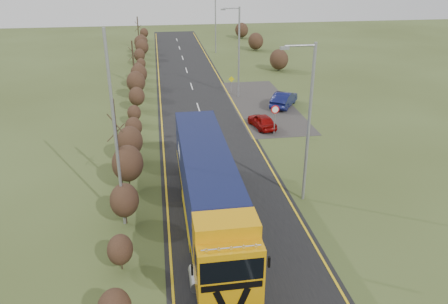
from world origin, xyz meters
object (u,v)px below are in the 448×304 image
at_px(car_red_hatchback, 262,121).
at_px(speed_sign, 275,114).
at_px(lorry, 208,188).
at_px(streetlight_near, 307,118).
at_px(car_blue_sedan, 284,99).

xyz_separation_m(car_red_hatchback, speed_sign, (0.66, -1.69, 1.19)).
xyz_separation_m(lorry, streetlight_near, (5.97, 2.22, 2.81)).
relative_size(car_blue_sedan, streetlight_near, 0.48).
relative_size(car_blue_sedan, speed_sign, 1.78).
bearing_deg(lorry, streetlight_near, 20.19).
relative_size(streetlight_near, speed_sign, 3.73).
distance_m(lorry, speed_sign, 14.83).
xyz_separation_m(car_blue_sedan, streetlight_near, (-4.03, -18.05, 4.51)).
bearing_deg(streetlight_near, car_red_hatchback, 87.87).
bearing_deg(car_red_hatchback, speed_sign, 99.50).
bearing_deg(car_red_hatchback, lorry, 54.47).
distance_m(streetlight_near, speed_sign, 11.38).
height_order(car_red_hatchback, streetlight_near, streetlight_near).
height_order(lorry, streetlight_near, streetlight_near).
bearing_deg(streetlight_near, speed_sign, 84.04).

